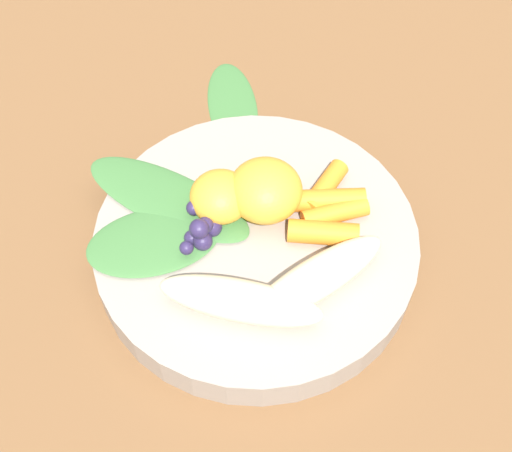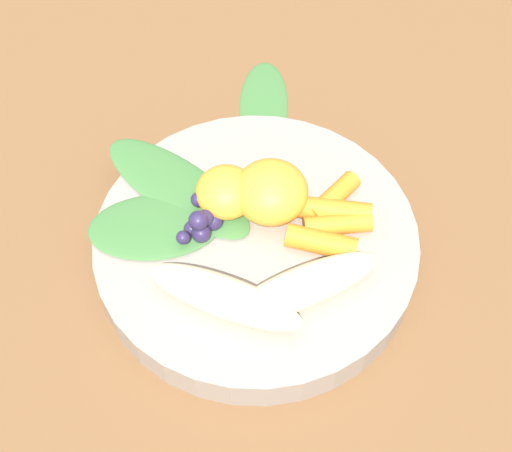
% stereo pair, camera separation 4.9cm
% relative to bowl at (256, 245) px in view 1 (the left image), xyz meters
% --- Properties ---
extents(ground_plane, '(2.40, 2.40, 0.00)m').
position_rel_bowl_xyz_m(ground_plane, '(0.00, 0.00, -0.01)').
color(ground_plane, brown).
extents(bowl, '(0.24, 0.24, 0.03)m').
position_rel_bowl_xyz_m(bowl, '(0.00, 0.00, 0.00)').
color(bowl, gray).
rests_on(bowl, ground_plane).
extents(banana_peeled_left, '(0.11, 0.03, 0.03)m').
position_rel_bowl_xyz_m(banana_peeled_left, '(0.01, -0.06, 0.03)').
color(banana_peeled_left, beige).
rests_on(banana_peeled_left, bowl).
extents(banana_peeled_right, '(0.09, 0.10, 0.03)m').
position_rel_bowl_xyz_m(banana_peeled_right, '(-0.04, -0.04, 0.03)').
color(banana_peeled_right, beige).
rests_on(banana_peeled_right, bowl).
extents(orange_segment_near, '(0.04, 0.04, 0.03)m').
position_rel_bowl_xyz_m(orange_segment_near, '(-0.01, 0.03, 0.03)').
color(orange_segment_near, '#F4A833').
rests_on(orange_segment_near, bowl).
extents(orange_segment_far, '(0.05, 0.05, 0.04)m').
position_rel_bowl_xyz_m(orange_segment_far, '(0.02, 0.02, 0.04)').
color(orange_segment_far, '#F4A833').
rests_on(orange_segment_far, bowl).
extents(carrot_front, '(0.05, 0.05, 0.02)m').
position_rel_bowl_xyz_m(carrot_front, '(0.04, -0.03, 0.02)').
color(carrot_front, orange).
rests_on(carrot_front, bowl).
extents(carrot_mid_left, '(0.05, 0.03, 0.01)m').
position_rel_bowl_xyz_m(carrot_mid_left, '(0.05, -0.02, 0.02)').
color(carrot_mid_left, orange).
rests_on(carrot_mid_left, bowl).
extents(carrot_mid_right, '(0.05, 0.04, 0.02)m').
position_rel_bowl_xyz_m(carrot_mid_right, '(0.06, -0.01, 0.02)').
color(carrot_mid_right, orange).
rests_on(carrot_mid_right, bowl).
extents(carrot_rear, '(0.05, 0.03, 0.01)m').
position_rel_bowl_xyz_m(carrot_rear, '(0.06, 0.00, 0.02)').
color(carrot_rear, orange).
rests_on(carrot_rear, bowl).
extents(blueberry_pile, '(0.04, 0.04, 0.03)m').
position_rel_bowl_xyz_m(blueberry_pile, '(-0.03, 0.02, 0.02)').
color(blueberry_pile, '#2D234C').
rests_on(blueberry_pile, bowl).
extents(kale_leaf_left, '(0.10, 0.15, 0.01)m').
position_rel_bowl_xyz_m(kale_leaf_left, '(-0.04, 0.06, 0.02)').
color(kale_leaf_left, '#3D7038').
rests_on(kale_leaf_left, bowl).
extents(kale_leaf_right, '(0.11, 0.09, 0.01)m').
position_rel_bowl_xyz_m(kale_leaf_right, '(-0.06, 0.04, 0.02)').
color(kale_leaf_right, '#3D7038').
rests_on(kale_leaf_right, bowl).
extents(kale_leaf_stray, '(0.09, 0.12, 0.01)m').
position_rel_bowl_xyz_m(kale_leaf_stray, '(0.08, 0.14, -0.01)').
color(kale_leaf_stray, '#3D7038').
rests_on(kale_leaf_stray, ground_plane).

